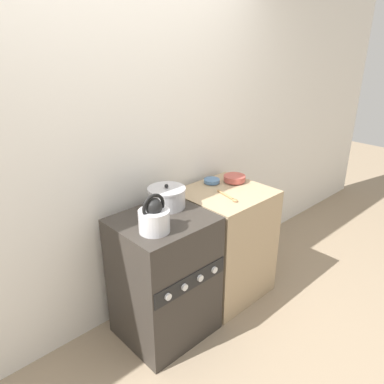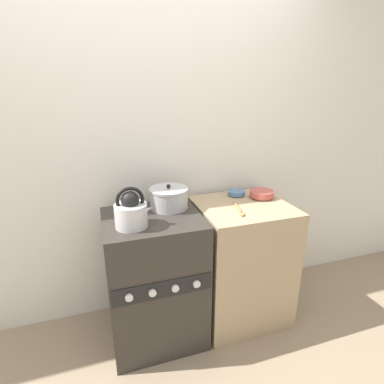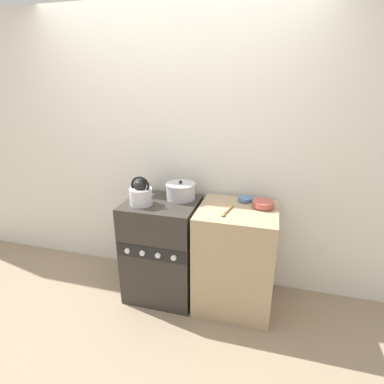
{
  "view_description": "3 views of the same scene",
  "coord_description": "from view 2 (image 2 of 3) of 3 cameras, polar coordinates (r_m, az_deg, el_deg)",
  "views": [
    {
      "loc": [
        -1.32,
        -1.41,
        1.99
      ],
      "look_at": [
        0.28,
        0.28,
        1.0
      ],
      "focal_mm": 35.0,
      "sensor_mm": 36.0,
      "label": 1
    },
    {
      "loc": [
        -0.29,
        -1.43,
        1.65
      ],
      "look_at": [
        0.27,
        0.29,
        1.03
      ],
      "focal_mm": 28.0,
      "sensor_mm": 36.0,
      "label": 2
    },
    {
      "loc": [
        0.87,
        -1.92,
        1.82
      ],
      "look_at": [
        0.28,
        0.25,
        1.02
      ],
      "focal_mm": 28.0,
      "sensor_mm": 36.0,
      "label": 3
    }
  ],
  "objects": [
    {
      "name": "ground_plane",
      "position": [
        2.2,
        -4.93,
        -29.63
      ],
      "size": [
        12.0,
        12.0,
        0.0
      ],
      "primitive_type": "plane",
      "color": "gray"
    },
    {
      "name": "cooking_pot",
      "position": [
        1.98,
        -4.43,
        -1.15
      ],
      "size": [
        0.26,
        0.26,
        0.17
      ],
      "color": "#B2B2B7",
      "rests_on": "stove"
    },
    {
      "name": "wall_back",
      "position": [
        2.15,
        -9.99,
        7.97
      ],
      "size": [
        7.0,
        0.06,
        2.5
      ],
      "color": "silver",
      "rests_on": "ground_plane"
    },
    {
      "name": "kettle",
      "position": [
        1.74,
        -11.51,
        -3.7
      ],
      "size": [
        0.23,
        0.19,
        0.24
      ],
      "color": "silver",
      "rests_on": "stove"
    },
    {
      "name": "stove",
      "position": [
        2.1,
        -7.04,
        -16.07
      ],
      "size": [
        0.61,
        0.56,
        0.9
      ],
      "color": "#332D28",
      "rests_on": "ground_plane"
    },
    {
      "name": "wooden_spoon",
      "position": [
        1.99,
        8.98,
        -3.35
      ],
      "size": [
        0.07,
        0.23,
        0.02
      ],
      "color": "#A37A4C",
      "rests_on": "counter"
    },
    {
      "name": "small_ceramic_bowl",
      "position": [
        2.27,
        8.45,
        -0.15
      ],
      "size": [
        0.13,
        0.13,
        0.04
      ],
      "color": "#4C729E",
      "rests_on": "counter"
    },
    {
      "name": "counter",
      "position": [
        2.3,
        9.14,
        -12.8
      ],
      "size": [
        0.63,
        0.59,
        0.89
      ],
      "color": "tan",
      "rests_on": "ground_plane"
    },
    {
      "name": "enamel_bowl",
      "position": [
        2.25,
        13.09,
        -0.33
      ],
      "size": [
        0.17,
        0.17,
        0.05
      ],
      "color": "#B75147",
      "rests_on": "counter"
    }
  ]
}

